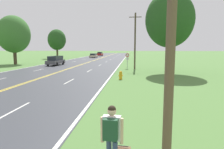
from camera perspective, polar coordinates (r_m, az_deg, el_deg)
The scene contains 11 objects.
hitchhiker_person at distance 5.29m, azimuth -0.12°, elevation -16.10°, with size 0.60×0.45×1.76m.
fire_hydrant at distance 20.31m, azimuth 2.50°, elevation -0.18°, with size 0.48×0.32×0.87m.
traffic_sign at distance 30.88m, azimuth 4.41°, elevation 5.00°, with size 0.60×0.10×2.38m.
utility_pole_foreground at distance 5.22m, azimuth 16.81°, elevation 18.69°, with size 1.80×0.24×8.17m.
utility_pole_midground at distance 30.05m, azimuth 6.59°, elevation 9.64°, with size 1.80×0.24×8.23m.
tree_left_verge at distance 43.27m, azimuth -26.29°, elevation 10.25°, with size 6.15×6.15×9.30m.
tree_behind_sign at distance 26.37m, azimuth 16.14°, elevation 14.77°, with size 5.92×5.92×10.04m.
tree_mid_treeline at distance 62.45m, azimuth -15.48°, elevation 9.53°, with size 5.31×5.31×8.62m.
car_dark_grey_van_nearest at distance 37.96m, azimuth -15.82°, elevation 3.91°, with size 2.03×4.86×1.71m.
car_champagne_sedan_approaching at distance 65.04m, azimuth -5.31°, elevation 5.44°, with size 2.03×4.66×1.38m.
car_red_sedan_mid_near at distance 78.91m, azimuth -3.44°, elevation 5.90°, with size 1.91×4.66×1.56m.
Camera 1 is at (9.74, -1.82, 3.21)m, focal length 32.00 mm.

